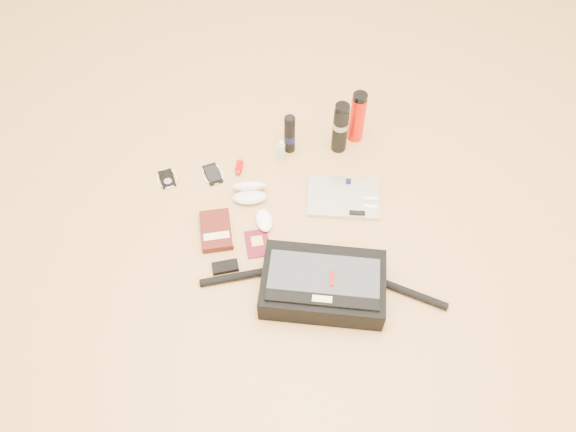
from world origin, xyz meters
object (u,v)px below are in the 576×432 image
Objects in this scene: thermos_red at (357,117)px; laptop at (344,197)px; book at (216,230)px; messenger_bag at (322,284)px; thermos_black at (340,128)px.

laptop is at bearing -116.51° from thermos_red.
book is 0.77× the size of thermos_red.
book reaches higher than laptop.
laptop is 1.37× the size of thermos_red.
book is at bearing -157.93° from laptop.
messenger_bag is at bearing -41.61° from book.
thermos_red is (0.69, 0.34, 0.11)m from book.
laptop is at bearing 9.20° from book.
thermos_red is at bearing 82.82° from laptop.
book is 0.68m from thermos_black.
thermos_red reaches higher than laptop.
thermos_black and thermos_red have the same top height.
thermos_black is (0.28, 0.65, 0.07)m from messenger_bag.
book is at bearing -153.57° from thermos_black.
thermos_black is (0.60, 0.30, 0.11)m from book.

